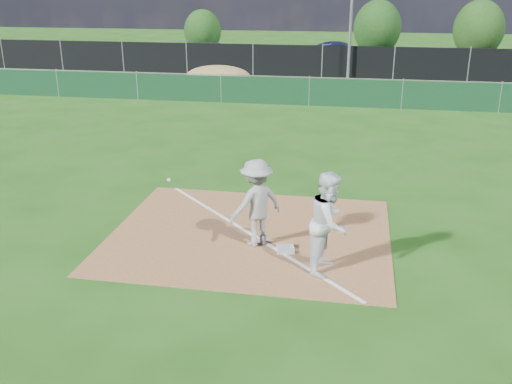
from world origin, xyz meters
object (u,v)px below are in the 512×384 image
first_base (285,249)px  tree_left (203,31)px  tree_mid (377,28)px  runner (329,222)px  car_left (215,52)px  car_right (403,60)px  tree_right (479,29)px  light_pole (352,5)px  car_mid (342,55)px  play_at_first (256,203)px

first_base → tree_left: bearing=108.0°
tree_mid → runner: bearing=-92.5°
car_left → car_right: 12.10m
tree_right → tree_left: bearing=-179.6°
first_base → tree_mid: size_ratio=0.09×
light_pole → car_mid: size_ratio=1.70×
light_pole → first_base: bearing=-91.6°
runner → first_base: bearing=66.7°
light_pole → car_left: (-8.86, 4.68, -3.23)m
play_at_first → car_mid: play_at_first is taller
tree_left → tree_right: bearing=0.4°
light_pole → runner: (0.25, -23.02, -3.02)m
first_base → car_right: car_right is taller
tree_mid → tree_right: size_ratio=0.99×
light_pole → play_at_first: light_pole is taller
light_pole → play_at_first: size_ratio=3.08×
play_at_first → tree_right: tree_right is taller
first_base → car_mid: 27.08m
car_mid → tree_mid: 6.36m
first_base → play_at_first: play_at_first is taller
car_left → tree_left: bearing=0.2°
tree_right → first_base: bearing=-105.8°
car_mid → car_right: bearing=-102.9°
light_pole → tree_mid: bearing=80.8°
light_pole → car_mid: 5.71m
runner → car_right: (2.98, 27.12, -0.34)m
first_base → tree_right: (9.20, 32.42, 2.03)m
play_at_first → car_mid: 26.87m
play_at_first → tree_left: bearing=107.0°
first_base → runner: (0.89, -0.64, 0.93)m
first_base → play_at_first: (-0.64, 0.21, 0.88)m
light_pole → car_mid: light_pole is taller
light_pole → tree_mid: 10.80m
car_left → tree_right: bearing=-96.1°
first_base → car_left: 28.30m
tree_left → tree_right: tree_right is taller
light_pole → play_at_first: (-1.28, -22.18, -3.06)m
first_base → tree_right: tree_right is taller
runner → tree_right: 34.10m
play_at_first → runner: bearing=-28.9°
car_right → tree_right: size_ratio=1.08×
light_pole → tree_right: size_ratio=1.97×
car_right → tree_right: 8.11m
first_base → car_right: 26.78m
tree_left → tree_mid: 12.84m
first_base → runner: runner is taller
play_at_first → car_left: size_ratio=0.58×
first_base → car_mid: car_mid is taller
play_at_first → car_right: size_ratio=0.59×
first_base → car_left: bearing=106.9°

